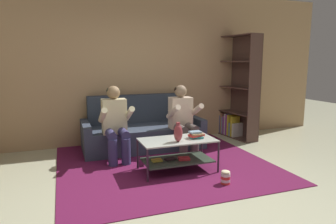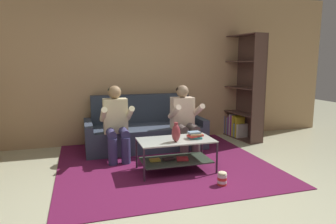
{
  "view_description": "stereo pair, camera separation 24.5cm",
  "coord_description": "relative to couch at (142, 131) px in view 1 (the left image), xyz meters",
  "views": [
    {
      "loc": [
        -1.36,
        -3.24,
        1.56
      ],
      "look_at": [
        0.17,
        1.03,
        0.79
      ],
      "focal_mm": 32.0,
      "sensor_mm": 36.0,
      "label": 1
    },
    {
      "loc": [
        -1.13,
        -3.31,
        1.56
      ],
      "look_at": [
        0.17,
        1.03,
        0.79
      ],
      "focal_mm": 32.0,
      "sensor_mm": 36.0,
      "label": 2
    }
  ],
  "objects": [
    {
      "name": "coffee_table",
      "position": [
        0.16,
        -1.35,
        0.01
      ],
      "size": [
        1.06,
        0.56,
        0.47
      ],
      "color": "beige",
      "rests_on": "ground"
    },
    {
      "name": "person_seated_left",
      "position": [
        -0.57,
        -0.55,
        0.34
      ],
      "size": [
        0.5,
        0.58,
        1.18
      ],
      "color": "navy",
      "rests_on": "ground"
    },
    {
      "name": "ground",
      "position": [
        0.01,
        -1.94,
        -0.3
      ],
      "size": [
        16.8,
        16.8,
        0.0
      ],
      "primitive_type": "plane",
      "color": "#BABB98"
    },
    {
      "name": "popcorn_tub",
      "position": [
        0.57,
        -2.0,
        -0.2
      ],
      "size": [
        0.12,
        0.12,
        0.19
      ],
      "color": "red",
      "rests_on": "ground"
    },
    {
      "name": "book_stack",
      "position": [
        0.44,
        -1.36,
        0.22
      ],
      "size": [
        0.24,
        0.2,
        0.1
      ],
      "color": "teal",
      "rests_on": "coffee_table"
    },
    {
      "name": "person_seated_right",
      "position": [
        0.57,
        -0.55,
        0.33
      ],
      "size": [
        0.5,
        0.58,
        1.16
      ],
      "color": "#524844",
      "rests_on": "ground"
    },
    {
      "name": "back_partition",
      "position": [
        0.01,
        0.52,
        1.15
      ],
      "size": [
        8.4,
        0.12,
        2.9
      ],
      "primitive_type": "cube",
      "color": "tan",
      "rests_on": "ground"
    },
    {
      "name": "vase",
      "position": [
        0.12,
        -1.46,
        0.3
      ],
      "size": [
        0.12,
        0.12,
        0.27
      ],
      "color": "maroon",
      "rests_on": "coffee_table"
    },
    {
      "name": "area_rug",
      "position": [
        0.08,
        -0.81,
        -0.29
      ],
      "size": [
        3.12,
        3.28,
        0.01
      ],
      "color": "#61163E",
      "rests_on": "ground"
    },
    {
      "name": "couch",
      "position": [
        0.0,
        0.0,
        0.0
      ],
      "size": [
        2.12,
        0.92,
        0.95
      ],
      "color": "#353F50",
      "rests_on": "ground"
    },
    {
      "name": "bookshelf",
      "position": [
        2.07,
        0.19,
        0.48
      ],
      "size": [
        0.44,
        1.12,
        2.08
      ],
      "color": "#4D332C",
      "rests_on": "ground"
    }
  ]
}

